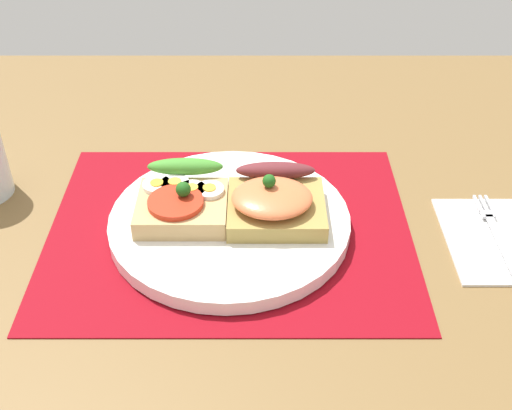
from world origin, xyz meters
TOP-DOWN VIEW (x-y plane):
  - ground_plane at (0.00, 0.00)cm, footprint 120.00×90.00cm
  - placemat at (0.00, 0.00)cm, footprint 38.99×30.84cm
  - plate at (0.00, 0.00)cm, footprint 25.82×25.82cm
  - sandwich_egg_tomato at (-5.02, 1.04)cm, footprint 9.51×9.80cm
  - sandwich_salmon at (4.80, 0.03)cm, footprint 10.26×10.56cm
  - napkin at (28.77, -1.80)cm, footprint 11.51×13.99cm
  - fork at (28.41, -1.71)cm, footprint 1.62×14.80cm

SIDE VIEW (x-z plane):
  - ground_plane at x=0.00cm, z-range -3.20..0.00cm
  - placemat at x=0.00cm, z-range 0.00..0.30cm
  - napkin at x=28.77cm, z-range 0.00..0.60cm
  - fork at x=28.41cm, z-range 0.60..0.92cm
  - plate at x=0.00cm, z-range 0.30..1.89cm
  - sandwich_egg_tomato at x=-5.02cm, z-range 1.32..5.67cm
  - sandwich_salmon at x=4.80cm, z-range 1.12..6.43cm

